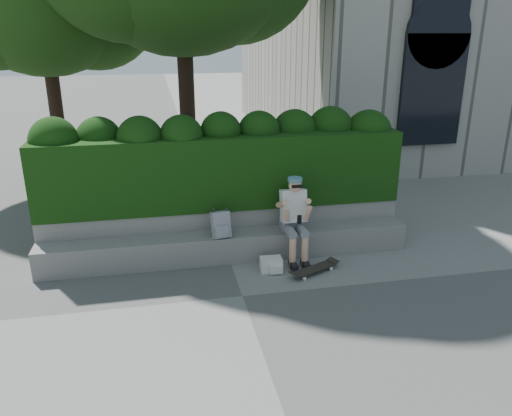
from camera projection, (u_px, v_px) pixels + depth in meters
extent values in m
plane|color=slate|center=(242.00, 296.00, 7.06)|extent=(80.00, 80.00, 0.00)
cube|color=gray|center=(229.00, 246.00, 8.14)|extent=(6.00, 0.45, 0.45)
cube|color=gray|center=(225.00, 227.00, 8.53)|extent=(6.00, 0.50, 0.75)
cube|color=black|center=(222.00, 169.00, 8.41)|extent=(6.00, 1.00, 1.20)
cylinder|color=black|center=(188.00, 116.00, 11.53)|extent=(0.36, 0.36, 3.38)
cylinder|color=black|center=(58.00, 127.00, 12.13)|extent=(0.32, 0.32, 2.70)
cube|color=slate|center=(292.00, 224.00, 8.18)|extent=(0.36, 0.26, 0.22)
cube|color=silver|center=(293.00, 206.00, 8.00)|extent=(0.40, 0.32, 0.55)
sphere|color=tan|center=(295.00, 185.00, 7.81)|extent=(0.21, 0.21, 0.21)
cylinder|color=slate|center=(295.00, 180.00, 7.80)|extent=(0.23, 0.23, 0.06)
cube|color=black|center=(299.00, 219.00, 7.71)|extent=(0.07, 0.02, 0.13)
cylinder|color=tan|center=(293.00, 253.00, 7.86)|extent=(0.11, 0.11, 0.47)
cylinder|color=tan|center=(305.00, 252.00, 7.89)|extent=(0.11, 0.11, 0.47)
cube|color=black|center=(293.00, 266.00, 7.87)|extent=(0.10, 0.26, 0.10)
cube|color=black|center=(305.00, 265.00, 7.90)|extent=(0.10, 0.26, 0.10)
cube|color=black|center=(314.00, 269.00, 7.71)|extent=(0.80, 0.51, 0.02)
cylinder|color=silver|center=(304.00, 278.00, 7.51)|extent=(0.06, 0.05, 0.06)
cylinder|color=silver|center=(297.00, 274.00, 7.64)|extent=(0.06, 0.05, 0.06)
cylinder|color=silver|center=(331.00, 269.00, 7.82)|extent=(0.06, 0.05, 0.06)
cylinder|color=silver|center=(324.00, 265.00, 7.95)|extent=(0.06, 0.05, 0.06)
cube|color=#A6A5AA|center=(221.00, 225.00, 7.88)|extent=(0.31, 0.20, 0.42)
cube|color=silver|center=(271.00, 264.00, 7.78)|extent=(0.35, 0.25, 0.22)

